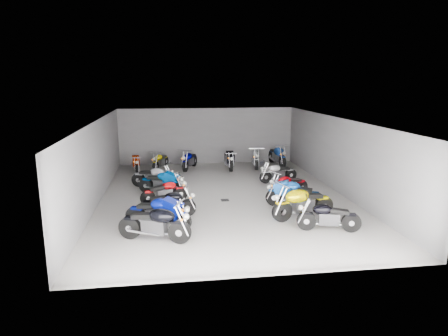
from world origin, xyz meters
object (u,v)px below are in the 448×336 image
(motorcycle_right_d, at_px, (288,185))
(motorcycle_back_a, at_px, (135,163))
(motorcycle_left_c, at_px, (168,203))
(motorcycle_back_e, at_px, (255,158))
(motorcycle_left_b, at_px, (159,213))
(motorcycle_back_d, at_px, (229,159))
(motorcycle_right_a, at_px, (328,217))
(motorcycle_back_f, at_px, (277,156))
(motorcycle_right_c, at_px, (294,194))
(motorcycle_left_f, at_px, (153,177))
(motorcycle_right_b, at_px, (302,203))
(motorcycle_left_d, at_px, (165,192))
(drain_grate, at_px, (225,200))
(motorcycle_right_f, at_px, (278,173))
(motorcycle_left_e, at_px, (162,183))
(motorcycle_back_b, at_px, (160,161))
(motorcycle_back_c, at_px, (190,160))
(motorcycle_left_a, at_px, (155,224))

(motorcycle_right_d, height_order, motorcycle_back_a, motorcycle_right_d)
(motorcycle_left_c, relative_size, motorcycle_back_e, 0.94)
(motorcycle_left_c, bearing_deg, motorcycle_left_b, -12.31)
(motorcycle_left_b, relative_size, motorcycle_left_c, 1.06)
(motorcycle_back_d, relative_size, motorcycle_back_e, 1.02)
(motorcycle_right_a, relative_size, motorcycle_back_f, 0.83)
(motorcycle_right_c, distance_m, motorcycle_back_d, 7.22)
(motorcycle_left_f, distance_m, motorcycle_back_a, 3.71)
(motorcycle_left_b, height_order, motorcycle_back_a, motorcycle_left_b)
(motorcycle_right_b, xyz_separation_m, motorcycle_back_e, (0.19, 8.58, -0.05))
(motorcycle_left_d, relative_size, motorcycle_right_c, 0.90)
(drain_grate, xyz_separation_m, motorcycle_left_b, (-2.58, -2.92, 0.55))
(motorcycle_right_f, bearing_deg, motorcycle_left_d, 102.63)
(drain_grate, height_order, motorcycle_right_a, motorcycle_right_a)
(motorcycle_right_b, relative_size, motorcycle_right_c, 1.14)
(motorcycle_right_d, height_order, motorcycle_back_e, motorcycle_back_e)
(motorcycle_left_d, height_order, motorcycle_right_a, motorcycle_right_a)
(motorcycle_left_c, xyz_separation_m, motorcycle_left_e, (-0.25, 2.97, 0.01))
(motorcycle_back_b, bearing_deg, motorcycle_back_a, 33.83)
(motorcycle_left_f, relative_size, motorcycle_back_c, 0.97)
(drain_grate, distance_m, motorcycle_left_d, 2.44)
(motorcycle_right_b, height_order, motorcycle_right_c, motorcycle_right_b)
(motorcycle_left_f, relative_size, motorcycle_right_f, 1.03)
(motorcycle_left_b, distance_m, motorcycle_left_e, 4.21)
(motorcycle_back_e, height_order, motorcycle_back_f, motorcycle_back_f)
(motorcycle_right_b, distance_m, motorcycle_right_c, 1.30)
(motorcycle_left_d, distance_m, motorcycle_left_f, 2.47)
(motorcycle_left_e, distance_m, motorcycle_back_d, 5.74)
(motorcycle_left_a, xyz_separation_m, motorcycle_back_a, (-1.34, 9.78, -0.10))
(drain_grate, relative_size, motorcycle_left_d, 0.17)
(motorcycle_back_f, bearing_deg, motorcycle_left_c, 46.96)
(motorcycle_left_c, bearing_deg, motorcycle_right_c, 96.57)
(motorcycle_left_a, distance_m, motorcycle_back_a, 9.88)
(motorcycle_left_b, distance_m, motorcycle_right_b, 4.95)
(motorcycle_right_a, relative_size, motorcycle_right_b, 0.85)
(motorcycle_right_a, bearing_deg, motorcycle_left_f, 57.28)
(motorcycle_back_c, bearing_deg, motorcycle_left_f, 85.01)
(motorcycle_right_c, bearing_deg, motorcycle_back_f, 12.30)
(motorcycle_back_d, distance_m, motorcycle_back_e, 1.55)
(motorcycle_left_c, distance_m, motorcycle_back_a, 7.80)
(motorcycle_left_c, relative_size, motorcycle_back_a, 1.08)
(motorcycle_left_c, height_order, motorcycle_back_d, motorcycle_back_d)
(motorcycle_left_b, relative_size, motorcycle_back_d, 0.98)
(motorcycle_left_e, distance_m, motorcycle_left_f, 1.15)
(motorcycle_left_b, relative_size, motorcycle_right_b, 0.91)
(motorcycle_right_b, bearing_deg, motorcycle_back_d, -4.13)
(motorcycle_left_d, xyz_separation_m, motorcycle_right_b, (4.76, -2.52, 0.11))
(motorcycle_left_b, distance_m, motorcycle_left_c, 1.27)
(motorcycle_left_d, xyz_separation_m, motorcycle_back_c, (1.28, 6.04, 0.05))
(motorcycle_right_d, distance_m, motorcycle_back_a, 8.82)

